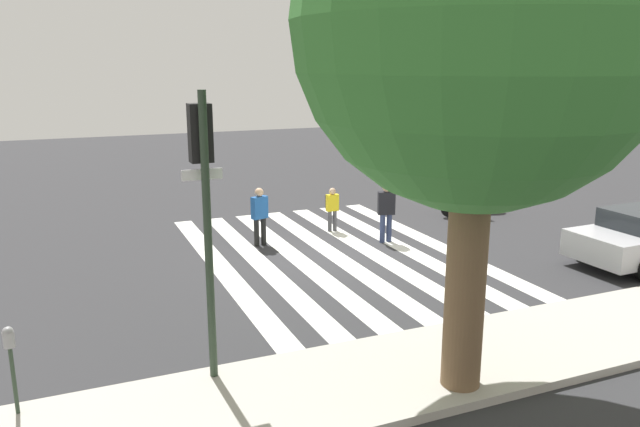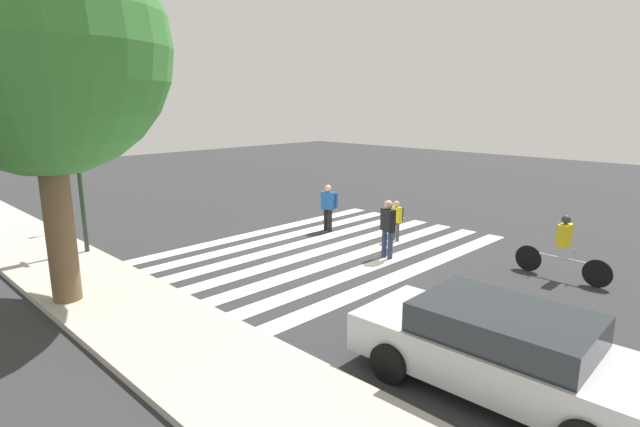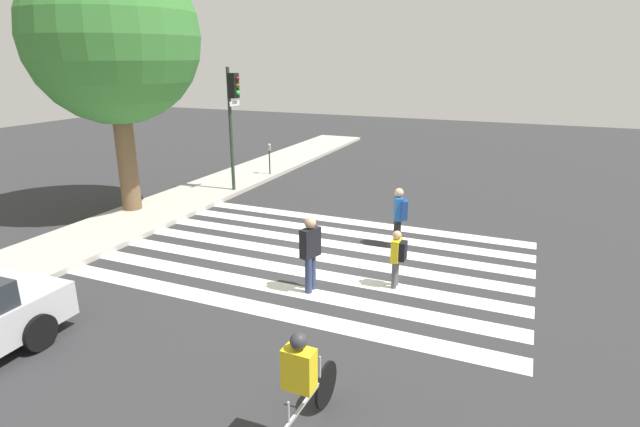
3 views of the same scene
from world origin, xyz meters
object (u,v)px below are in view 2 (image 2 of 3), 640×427
at_px(cyclist_mid_street, 563,245).
at_px(car_parked_far_curb, 502,350).
at_px(parking_meter, 51,206).
at_px(pedestrian_child_with_backpack, 396,217).
at_px(pedestrian_adult_blue_shirt, 388,226).
at_px(traffic_light, 81,146).
at_px(pedestrian_adult_tall_backpack, 329,204).
at_px(street_tree, 39,48).

bearing_deg(cyclist_mid_street, car_parked_far_curb, 103.01).
xyz_separation_m(parking_meter, pedestrian_child_with_backpack, (-8.06, -7.49, -0.30)).
relative_size(parking_meter, car_parked_far_curb, 0.31).
relative_size(pedestrian_adult_blue_shirt, pedestrian_child_with_backpack, 1.28).
distance_m(traffic_light, pedestrian_adult_tall_backpack, 7.72).
relative_size(pedestrian_child_with_backpack, car_parked_far_curb, 0.28).
distance_m(parking_meter, street_tree, 7.61).
distance_m(traffic_light, pedestrian_child_with_backpack, 9.40).
distance_m(traffic_light, street_tree, 4.39).
distance_m(pedestrian_adult_tall_backpack, car_parked_far_curb, 10.03).
bearing_deg(car_parked_far_curb, pedestrian_adult_tall_backpack, -33.34).
height_order(pedestrian_adult_blue_shirt, pedestrian_child_with_backpack, pedestrian_adult_blue_shirt).
bearing_deg(pedestrian_adult_blue_shirt, pedestrian_adult_tall_backpack, -179.75).
height_order(pedestrian_child_with_backpack, cyclist_mid_street, cyclist_mid_street).
xyz_separation_m(pedestrian_adult_tall_backpack, cyclist_mid_street, (-7.37, -0.62, -0.06)).
relative_size(traffic_light, pedestrian_adult_blue_shirt, 2.69).
distance_m(cyclist_mid_street, car_parked_far_curb, 5.98).
relative_size(parking_meter, street_tree, 0.18).
bearing_deg(cyclist_mid_street, traffic_light, 37.34).
relative_size(street_tree, pedestrian_child_with_backpack, 6.09).
height_order(parking_meter, street_tree, street_tree).
bearing_deg(pedestrian_adult_tall_backpack, parking_meter, 31.78).
bearing_deg(parking_meter, street_tree, 164.46).
xyz_separation_m(cyclist_mid_street, car_parked_far_curb, (-1.18, 5.86, -0.16)).
xyz_separation_m(traffic_light, parking_meter, (2.74, 0.12, -2.07)).
xyz_separation_m(traffic_light, street_tree, (-3.34, 1.81, 2.19)).
bearing_deg(pedestrian_child_with_backpack, car_parked_far_curb, 136.98).
relative_size(traffic_light, pedestrian_adult_tall_backpack, 2.81).
xyz_separation_m(traffic_light, pedestrian_adult_tall_backpack, (-2.94, -6.79, -2.20)).
bearing_deg(street_tree, pedestrian_adult_blue_shirt, -110.86).
bearing_deg(car_parked_far_curb, street_tree, 20.56).
bearing_deg(car_parked_far_curb, parking_meter, 4.84).
bearing_deg(cyclist_mid_street, pedestrian_adult_blue_shirt, 23.95).
bearing_deg(traffic_light, cyclist_mid_street, -144.29).
bearing_deg(car_parked_far_curb, pedestrian_adult_blue_shirt, -40.22).
bearing_deg(traffic_light, pedestrian_adult_blue_shirt, -137.32).
relative_size(pedestrian_adult_tall_backpack, car_parked_far_curb, 0.35).
height_order(pedestrian_adult_tall_backpack, car_parked_far_curb, pedestrian_adult_tall_backpack).
height_order(parking_meter, cyclist_mid_street, cyclist_mid_street).
height_order(pedestrian_adult_blue_shirt, car_parked_far_curb, pedestrian_adult_blue_shirt).
xyz_separation_m(traffic_light, pedestrian_adult_blue_shirt, (-6.22, -5.73, -2.19)).
relative_size(parking_meter, pedestrian_adult_blue_shirt, 0.85).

